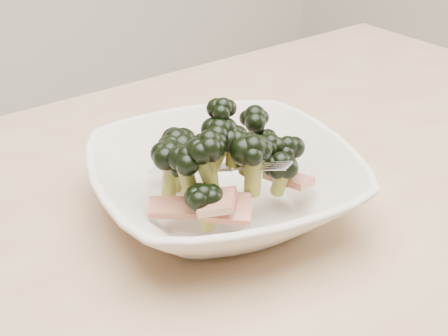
{
  "coord_description": "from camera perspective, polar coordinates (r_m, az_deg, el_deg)",
  "views": [
    {
      "loc": [
        -0.33,
        -0.38,
        1.1
      ],
      "look_at": [
        -0.01,
        0.04,
        0.8
      ],
      "focal_mm": 50.0,
      "sensor_mm": 36.0,
      "label": 1
    }
  ],
  "objects": [
    {
      "name": "dining_table",
      "position": [
        0.68,
        2.92,
        -11.93
      ],
      "size": [
        1.2,
        0.8,
        0.75
      ],
      "color": "tan",
      "rests_on": "ground"
    },
    {
      "name": "broccoli_dish",
      "position": [
        0.61,
        -0.01,
        -1.03
      ],
      "size": [
        0.32,
        0.32,
        0.13
      ],
      "color": "beige",
      "rests_on": "dining_table"
    }
  ]
}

